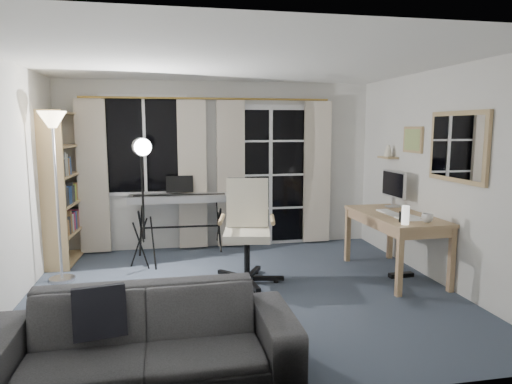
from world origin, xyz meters
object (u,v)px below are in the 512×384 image
bookshelf (59,192)px  desk (395,222)px  studio_light (142,162)px  mug (427,217)px  office_chair (247,221)px  sofa (144,324)px  torchiere_lamp (54,146)px  monitor (394,185)px  keyboard_piano (180,199)px

bookshelf → desk: size_ratio=1.40×
studio_light → desk: (2.92, -0.78, -0.69)m
studio_light → mug: bearing=-36.6°
mug → office_chair: bearing=159.3°
office_chair → sofa: size_ratio=0.56×
torchiere_lamp → studio_light: 0.99m
monitor → sofa: size_ratio=0.25×
sofa → studio_light: bearing=91.9°
bookshelf → mug: 4.49m
studio_light → sofa: size_ratio=0.79×
bookshelf → sofa: bookshelf is taller
keyboard_piano → studio_light: studio_light is taller
studio_light → sofa: 2.74m
desk → studio_light: bearing=163.4°
studio_light → torchiere_lamp: bearing=-179.2°
keyboard_piano → bookshelf: bearing=-173.4°
desk → monitor: 0.62m
bookshelf → torchiere_lamp: bearing=-76.1°
monitor → mug: bearing=-97.4°
keyboard_piano → desk: 2.86m
studio_light → mug: studio_light is taller
monitor → sofa: (-3.01, -2.25, -0.61)m
bookshelf → desk: bearing=-15.3°
bookshelf → monitor: bearing=-8.8°
bookshelf → mug: (4.11, -1.81, -0.13)m
office_chair → monitor: 1.98m
torchiere_lamp → desk: bearing=-8.0°
mug → keyboard_piano: bearing=142.8°
torchiere_lamp → mug: 4.16m
keyboard_piano → office_chair: bearing=-58.2°
studio_light → desk: bearing=-28.6°
desk → mug: mug is taller
keyboard_piano → studio_light: 0.99m
studio_light → sofa: (0.11, -2.58, -0.92)m
studio_light → keyboard_piano: bearing=42.2°
keyboard_piano → mug: keyboard_piano is taller
monitor → sofa: 3.80m
studio_light → desk: 3.10m
torchiere_lamp → bookshelf: bearing=101.1°
bookshelf → monitor: bookshelf is taller
mug → sofa: mug is taller
keyboard_piano → monitor: bearing=-18.9°
keyboard_piano → desk: size_ratio=1.00×
keyboard_piano → sofa: (-0.34, -3.25, -0.35)m
bookshelf → sofa: bearing=-66.1°
keyboard_piano → torchiere_lamp: bearing=-145.3°
office_chair → sofa: bearing=-107.0°
bookshelf → desk: bookshelf is taller
monitor → mug: size_ratio=4.40×
desk → sofa: 3.35m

